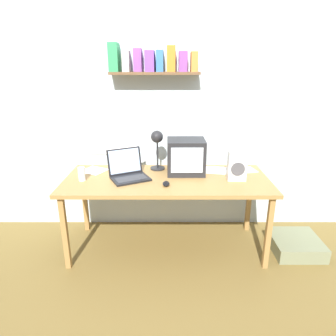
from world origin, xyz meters
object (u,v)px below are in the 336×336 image
(desk_lamp, at_px, (158,143))
(printed_handout, at_px, (95,170))
(crt_monitor, at_px, (187,157))
(floor_cushion, at_px, (297,245))
(corner_desk, at_px, (168,184))
(laptop, at_px, (129,171))
(computer_mouse, at_px, (167,184))
(open_notebook, at_px, (243,170))
(loose_paper_near_laptop, at_px, (219,170))
(juice_glass, at_px, (83,174))
(space_heater, at_px, (238,166))

(desk_lamp, distance_m, printed_handout, 0.69)
(crt_monitor, relative_size, floor_cushion, 0.79)
(corner_desk, distance_m, laptop, 0.38)
(corner_desk, bearing_deg, floor_cushion, -3.29)
(computer_mouse, bearing_deg, crt_monitor, 59.81)
(laptop, height_order, floor_cushion, laptop)
(corner_desk, xyz_separation_m, open_notebook, (0.74, 0.22, 0.06))
(crt_monitor, distance_m, loose_paper_near_laptop, 0.37)
(juice_glass, distance_m, open_notebook, 1.54)
(space_heater, distance_m, floor_cushion, 1.01)
(space_heater, bearing_deg, laptop, 179.07)
(printed_handout, height_order, loose_paper_near_laptop, same)
(loose_paper_near_laptop, bearing_deg, desk_lamp, -178.87)
(juice_glass, bearing_deg, floor_cushion, -0.48)
(juice_glass, xyz_separation_m, loose_paper_near_laptop, (1.27, 0.27, -0.05))
(crt_monitor, relative_size, loose_paper_near_laptop, 1.20)
(laptop, xyz_separation_m, computer_mouse, (0.35, -0.20, -0.05))
(floor_cushion, bearing_deg, loose_paper_near_laptop, 158.66)
(crt_monitor, bearing_deg, laptop, -167.55)
(corner_desk, relative_size, crt_monitor, 5.27)
(floor_cushion, bearing_deg, crt_monitor, 168.32)
(corner_desk, xyz_separation_m, crt_monitor, (0.18, 0.15, 0.22))
(corner_desk, bearing_deg, juice_glass, -175.90)
(open_notebook, bearing_deg, floor_cushion, -29.75)
(juice_glass, distance_m, computer_mouse, 0.77)
(corner_desk, relative_size, open_notebook, 6.20)
(crt_monitor, xyz_separation_m, open_notebook, (0.56, 0.07, -0.16))
(laptop, relative_size, loose_paper_near_laptop, 1.44)
(laptop, height_order, printed_handout, laptop)
(printed_handout, distance_m, loose_paper_near_laptop, 1.23)
(desk_lamp, relative_size, open_notebook, 1.34)
(crt_monitor, height_order, desk_lamp, desk_lamp)
(desk_lamp, relative_size, loose_paper_near_laptop, 1.37)
(corner_desk, height_order, computer_mouse, computer_mouse)
(loose_paper_near_laptop, bearing_deg, crt_monitor, -167.78)
(open_notebook, bearing_deg, computer_mouse, -152.46)
(juice_glass, bearing_deg, desk_lamp, 21.28)
(crt_monitor, relative_size, printed_handout, 1.23)
(laptop, bearing_deg, desk_lamp, 8.23)
(corner_desk, xyz_separation_m, loose_paper_near_laptop, (0.51, 0.22, 0.06))
(crt_monitor, xyz_separation_m, space_heater, (0.45, -0.18, -0.03))
(corner_desk, distance_m, computer_mouse, 0.19)
(corner_desk, height_order, crt_monitor, crt_monitor)
(corner_desk, relative_size, laptop, 4.42)
(desk_lamp, distance_m, space_heater, 0.78)
(laptop, xyz_separation_m, juice_glass, (-0.41, -0.08, -0.01))
(computer_mouse, xyz_separation_m, printed_handout, (-0.72, 0.38, -0.01))
(computer_mouse, distance_m, printed_handout, 0.81)
(corner_desk, distance_m, desk_lamp, 0.41)
(space_heater, relative_size, printed_handout, 0.91)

